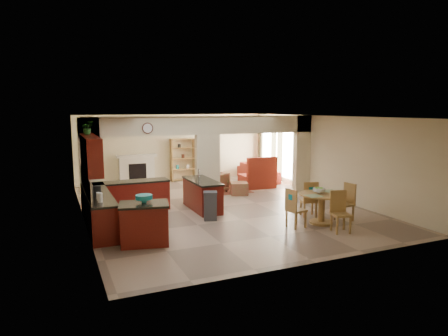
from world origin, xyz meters
name	(u,v)px	position (x,y,z in m)	size (l,w,h in m)	color
floor	(219,207)	(0.00, 0.00, 0.00)	(10.00, 10.00, 0.00)	gray
ceiling	(219,117)	(0.00, 0.00, 2.80)	(10.00, 10.00, 0.00)	white
wall_back	(174,148)	(0.00, 5.00, 1.40)	(8.00, 8.00, 0.00)	beige
wall_front	(318,194)	(0.00, -5.00, 1.40)	(8.00, 8.00, 0.00)	beige
wall_left	(82,170)	(-4.00, 0.00, 1.40)	(10.00, 10.00, 0.00)	beige
wall_right	(325,156)	(4.00, 0.00, 1.40)	(10.00, 10.00, 0.00)	beige
partition_left_pier	(90,165)	(-3.70, 1.00, 1.40)	(0.60, 0.25, 2.80)	beige
partition_center_pier	(208,168)	(0.00, 1.00, 1.10)	(0.80, 0.25, 2.20)	beige
partition_right_pier	(302,154)	(3.70, 1.00, 1.40)	(0.60, 0.25, 2.80)	beige
partition_header	(207,125)	(0.00, 1.00, 2.50)	(8.00, 0.25, 0.60)	beige
kitchen_counter	(113,204)	(-3.26, -0.25, 0.46)	(2.52, 3.29, 1.48)	#450C08
upper_cabinets	(91,154)	(-3.82, -0.80, 1.92)	(0.35, 2.40, 0.90)	#450C08
peninsula	(202,195)	(-0.60, -0.11, 0.46)	(0.70, 1.85, 0.91)	#450C08
wall_clock	(148,128)	(-2.00, 0.85, 2.45)	(0.34, 0.34, 0.03)	#4A2418
rug	(227,191)	(1.20, 2.10, 0.01)	(1.60, 1.30, 0.01)	brown
fireplace	(137,169)	(-1.60, 4.83, 0.61)	(1.60, 0.35, 1.20)	beige
shelving_unit	(183,160)	(0.35, 4.82, 0.90)	(1.00, 0.32, 1.80)	olive
window_a	(289,155)	(3.97, 2.30, 1.20)	(0.02, 0.90, 1.90)	white
window_b	(268,151)	(3.97, 4.00, 1.20)	(0.02, 0.90, 1.90)	white
glazed_door	(277,156)	(3.97, 3.15, 1.05)	(0.02, 0.70, 2.10)	white
drape_a_left	(296,157)	(3.93, 1.70, 1.20)	(0.10, 0.28, 2.30)	#3C2018
drape_a_right	(280,154)	(3.93, 2.90, 1.20)	(0.10, 0.28, 2.30)	#3C2018
drape_b_left	(274,152)	(3.93, 3.40, 1.20)	(0.10, 0.28, 2.30)	#3C2018
drape_b_right	(260,150)	(3.93, 4.60, 1.20)	(0.10, 0.28, 2.30)	#3C2018
ceiling_fan	(225,121)	(1.50, 3.00, 2.56)	(1.00, 1.00, 0.10)	white
kitchen_island	(144,224)	(-2.88, -2.52, 0.47)	(1.23, 0.99, 0.94)	#450C08
teal_bowl	(144,199)	(-2.86, -2.46, 1.03)	(0.38, 0.38, 0.18)	#12767F
trash_can	(210,207)	(-0.80, -1.29, 0.37)	(0.35, 0.29, 0.73)	#313134
dining_table	(322,204)	(1.79, -2.78, 0.53)	(1.20, 1.20, 0.82)	olive
fruit_bowl	(319,190)	(1.72, -2.74, 0.90)	(0.31, 0.31, 0.17)	#65BA28
sofa	(258,172)	(3.30, 3.60, 0.36)	(0.95, 2.44, 0.71)	maroon
chaise	(257,181)	(2.57, 2.33, 0.24)	(1.22, 1.00, 0.49)	maroon
armchair	(215,182)	(0.68, 2.05, 0.37)	(0.79, 0.81, 0.74)	maroon
ottoman	(239,188)	(1.34, 1.38, 0.22)	(0.60, 0.60, 0.43)	maroon
plant	(87,128)	(-3.82, -0.20, 2.55)	(0.32, 0.28, 0.35)	#174311
chair_north	(310,198)	(1.88, -2.12, 0.55)	(0.52, 0.52, 1.02)	olive
chair_east	(347,200)	(2.63, -2.77, 0.55)	(0.46, 0.46, 1.02)	olive
chair_south	(340,210)	(1.79, -3.51, 0.55)	(0.51, 0.51, 1.02)	olive
chair_west	(294,207)	(0.90, -2.81, 0.55)	(0.48, 0.48, 1.02)	olive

